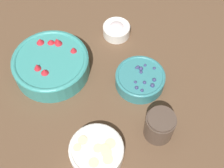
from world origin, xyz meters
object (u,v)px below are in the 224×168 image
at_px(bowl_blueberries, 140,79).
at_px(bowl_bananas, 97,151).
at_px(jar_chocolate, 159,126).
at_px(bowl_strawberries, 51,64).
at_px(bowl_cream, 117,29).

height_order(bowl_blueberries, bowl_bananas, bowl_blueberries).
height_order(bowl_bananas, jar_chocolate, jar_chocolate).
distance_m(bowl_strawberries, bowl_bananas, 0.36).
distance_m(bowl_strawberries, jar_chocolate, 0.44).
xyz_separation_m(bowl_blueberries, jar_chocolate, (0.11, 0.16, 0.02)).
xyz_separation_m(bowl_bananas, bowl_cream, (-0.41, -0.28, 0.00)).
xyz_separation_m(bowl_bananas, jar_chocolate, (-0.18, 0.10, 0.02)).
distance_m(bowl_blueberries, jar_chocolate, 0.20).
height_order(bowl_blueberries, jar_chocolate, jar_chocolate).
xyz_separation_m(bowl_blueberries, bowl_cream, (-0.12, -0.21, -0.00)).
bearing_deg(bowl_blueberries, jar_chocolate, 55.96).
distance_m(bowl_strawberries, bowl_cream, 0.29).
bearing_deg(bowl_strawberries, jar_chocolate, 97.44).
height_order(bowl_strawberries, bowl_bananas, bowl_strawberries).
bearing_deg(jar_chocolate, bowl_bananas, -28.54).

